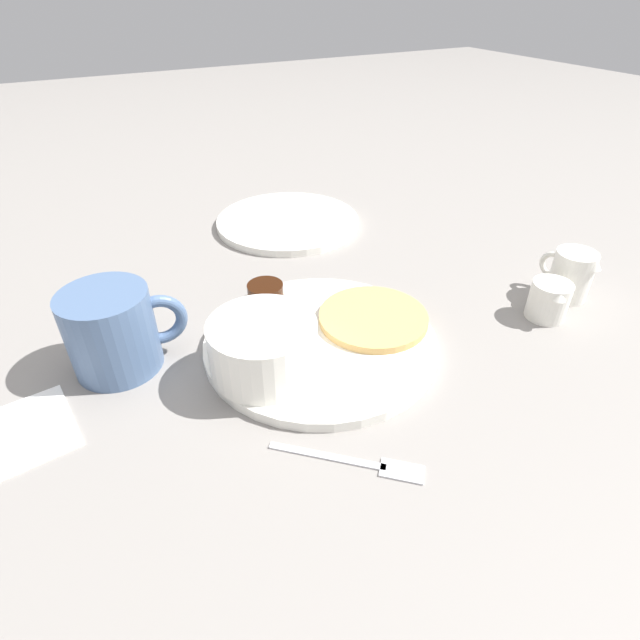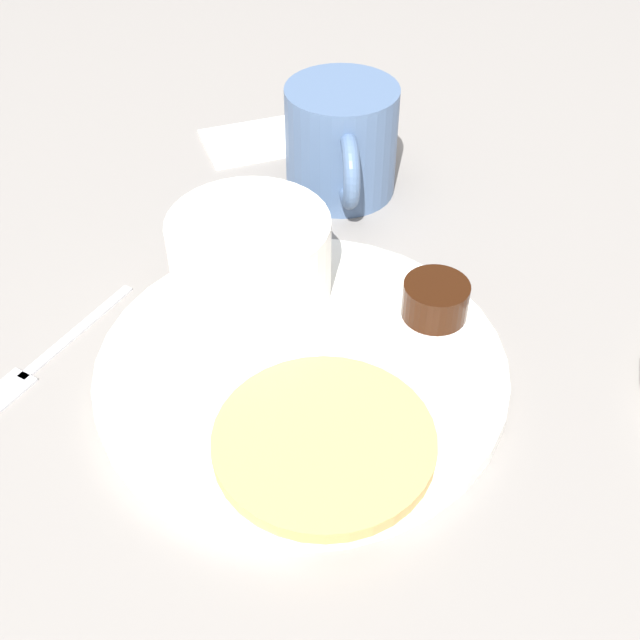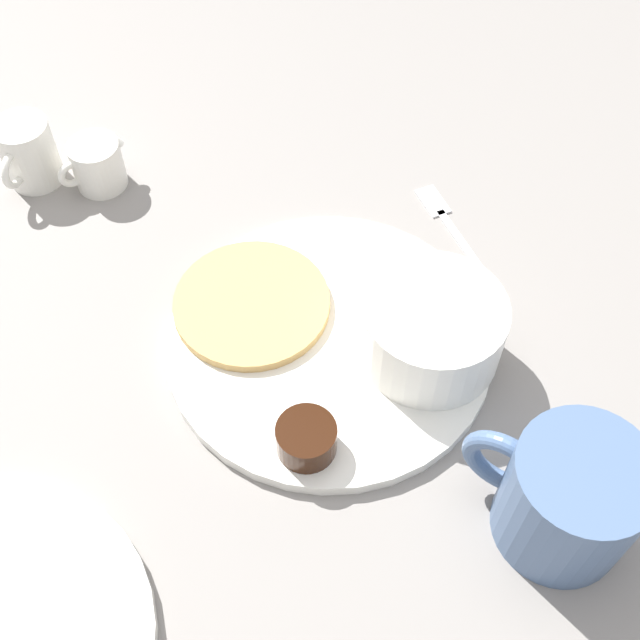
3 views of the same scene
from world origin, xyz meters
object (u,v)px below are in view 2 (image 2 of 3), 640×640
object	(u,v)px
bowl	(250,254)
coffee_mug	(342,142)
plate	(302,367)
fork	(42,359)

from	to	relation	value
bowl	coffee_mug	size ratio (longest dim) A/B	0.89
coffee_mug	bowl	bearing A→B (deg)	54.22
plate	bowl	size ratio (longest dim) A/B	2.39
fork	plate	bearing A→B (deg)	164.78
plate	coffee_mug	world-z (taller)	coffee_mug
plate	fork	xyz separation A→B (m)	(0.17, -0.05, -0.00)
coffee_mug	plate	bearing A→B (deg)	70.69
bowl	coffee_mug	xyz separation A→B (m)	(-0.09, -0.13, 0.00)
bowl	coffee_mug	bearing A→B (deg)	-125.78
plate	coffee_mug	distance (m)	0.23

